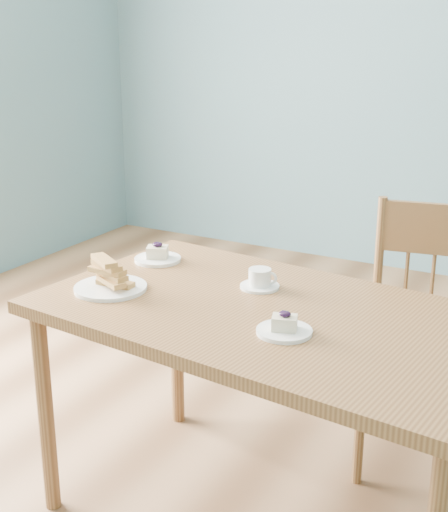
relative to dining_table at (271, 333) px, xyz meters
The scene contains 7 objects.
room 0.72m from the dining_table, 66.91° to the left, with size 5.01×5.01×2.71m.
dining_table is the anchor object (origin of this frame).
dining_chair 0.67m from the dining_table, 61.82° to the left, with size 0.48×0.46×0.90m.
cheesecake_plate_near 0.18m from the dining_table, 52.74° to the right, with size 0.15×0.15×0.06m.
cheesecake_plate_far 0.57m from the dining_table, 158.21° to the left, with size 0.16×0.16×0.07m.
coffee_cup 0.20m from the dining_table, 126.66° to the left, with size 0.12×0.12×0.06m.
biscotti_plate 0.51m from the dining_table, 169.84° to the right, with size 0.22×0.22×0.10m.
Camera 1 is at (0.73, -1.77, 1.46)m, focal length 50.00 mm.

